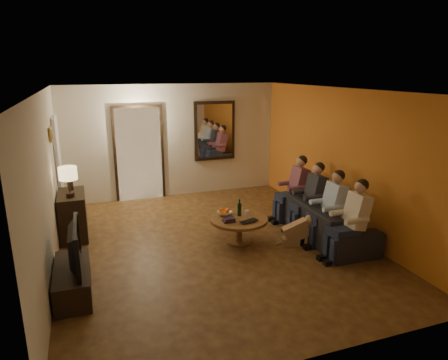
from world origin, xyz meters
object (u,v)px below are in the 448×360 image
object	(u,v)px
person_b	(330,211)
coffee_table	(239,230)
tv	(69,247)
wine_bottle	(239,207)
dog	(297,230)
laptop	(251,222)
person_d	(295,191)
person_a	(353,223)
sofa	(324,219)
person_c	(312,200)
bowl	(225,213)
table_lamp	(69,182)
tv_stand	(73,280)
dresser	(73,215)

from	to	relation	value
person_b	coffee_table	bearing A→B (deg)	159.05
tv	wine_bottle	size ratio (longest dim) A/B	3.30
dog	laptop	size ratio (longest dim) A/B	1.70
tv	person_d	xyz separation A→B (m)	(4.15, 1.44, -0.08)
tv	person_a	world-z (taller)	person_a
sofa	person_c	bearing A→B (deg)	20.54
person_b	person_a	bearing A→B (deg)	-90.00
tv	person_d	distance (m)	4.39
person_d	dog	world-z (taller)	person_d
sofa	person_a	bearing A→B (deg)	175.77
person_a	bowl	bearing A→B (deg)	139.87
table_lamp	dog	xyz separation A→B (m)	(3.59, -1.44, -0.80)
tv_stand	bowl	distance (m)	2.73
table_lamp	tv	size ratio (longest dim) A/B	0.53
table_lamp	person_d	xyz separation A→B (m)	(4.15, -0.36, -0.48)
table_lamp	tv	xyz separation A→B (m)	(0.00, -1.80, -0.40)
tv	person_b	size ratio (longest dim) A/B	0.85
dresser	table_lamp	bearing A→B (deg)	-90.00
sofa	coffee_table	xyz separation A→B (m)	(-1.55, 0.26, -0.10)
dresser	dog	xyz separation A→B (m)	(3.59, -1.66, -0.13)
tv_stand	person_a	size ratio (longest dim) A/B	0.97
dog	bowl	distance (m)	1.27
bowl	dresser	bearing A→B (deg)	158.21
tv_stand	laptop	bearing A→B (deg)	10.49
tv	person_c	size ratio (longest dim) A/B	0.85
tv	wine_bottle	bearing A→B (deg)	-71.89
person_a	coffee_table	distance (m)	1.89
sofa	coffee_table	size ratio (longest dim) A/B	2.21
table_lamp	person_b	bearing A→B (deg)	-20.63
dog	tv	bearing A→B (deg)	-159.16
tv_stand	laptop	xyz separation A→B (m)	(2.80, 0.52, 0.27)
person_b	person_d	size ratio (longest dim) A/B	1.00
dresser	wine_bottle	world-z (taller)	dresser
dresser	laptop	xyz separation A→B (m)	(2.80, -1.51, 0.06)
tv_stand	table_lamp	bearing A→B (deg)	90.00
person_d	person_a	bearing A→B (deg)	-90.00
dog	tv_stand	bearing A→B (deg)	-159.16
dresser	tv	world-z (taller)	tv
person_b	person_c	xyz separation A→B (m)	(0.00, 0.60, 0.00)
coffee_table	bowl	world-z (taller)	bowl
table_lamp	sofa	world-z (taller)	table_lamp
coffee_table	wine_bottle	size ratio (longest dim) A/B	3.22
coffee_table	sofa	bearing A→B (deg)	-9.36
dresser	person_b	bearing A→B (deg)	-23.25
wine_bottle	laptop	bearing A→B (deg)	-82.50
tv_stand	person_a	xyz separation A→B (m)	(4.15, -0.36, 0.41)
tv	person_a	distance (m)	4.16
bowl	sofa	bearing A→B (deg)	-15.36
sofa	person_d	distance (m)	0.95
table_lamp	laptop	world-z (taller)	table_lamp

